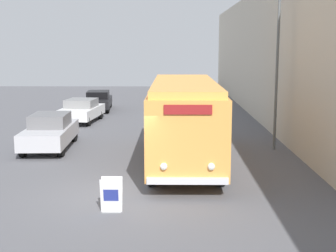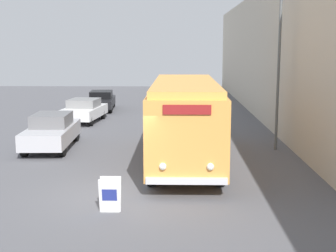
# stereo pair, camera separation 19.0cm
# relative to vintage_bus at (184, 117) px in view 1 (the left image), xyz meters

# --- Properties ---
(ground_plane) EXTENTS (80.00, 80.00, 0.00)m
(ground_plane) POSITION_rel_vintage_bus_xyz_m (-2.14, -4.21, -1.78)
(ground_plane) COLOR #56565B
(building_wall_right) EXTENTS (0.30, 60.00, 7.98)m
(building_wall_right) POSITION_rel_vintage_bus_xyz_m (4.87, 5.79, 2.21)
(building_wall_right) COLOR beige
(building_wall_right) RESTS_ON ground_plane
(vintage_bus) EXTENTS (2.54, 9.22, 3.18)m
(vintage_bus) POSITION_rel_vintage_bus_xyz_m (0.00, 0.00, 0.00)
(vintage_bus) COLOR black
(vintage_bus) RESTS_ON ground_plane
(sign_board) EXTENTS (0.58, 0.36, 0.96)m
(sign_board) POSITION_rel_vintage_bus_xyz_m (-2.11, -5.66, -1.32)
(sign_board) COLOR gray
(sign_board) RESTS_ON ground_plane
(streetlamp) EXTENTS (0.36, 0.36, 7.07)m
(streetlamp) POSITION_rel_vintage_bus_xyz_m (4.04, 2.41, 2.74)
(streetlamp) COLOR #595E60
(streetlamp) RESTS_ON ground_plane
(parked_car_near) EXTENTS (1.99, 4.64, 1.55)m
(parked_car_near) POSITION_rel_vintage_bus_xyz_m (-5.88, 2.42, -1.00)
(parked_car_near) COLOR black
(parked_car_near) RESTS_ON ground_plane
(parked_car_mid) EXTENTS (2.34, 4.29, 1.38)m
(parked_car_mid) POSITION_rel_vintage_bus_xyz_m (-5.96, 9.87, -1.07)
(parked_car_mid) COLOR black
(parked_car_mid) RESTS_ON ground_plane
(parked_car_far) EXTENTS (2.12, 4.72, 1.36)m
(parked_car_far) POSITION_rel_vintage_bus_xyz_m (-5.79, 15.25, -1.08)
(parked_car_far) COLOR black
(parked_car_far) RESTS_ON ground_plane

